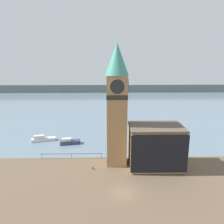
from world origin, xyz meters
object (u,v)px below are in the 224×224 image
object	(u,v)px
boat_near	(70,142)
mooring_bollard_far	(107,161)
clock_tower	(117,103)
mooring_bollard_near	(93,168)
boat_far	(42,139)
pier_building	(155,146)

from	to	relation	value
boat_near	mooring_bollard_far	size ratio (longest dim) A/B	7.27
clock_tower	mooring_bollard_far	distance (m)	12.87
boat_near	mooring_bollard_near	size ratio (longest dim) A/B	8.44
boat_near	mooring_bollard_far	bearing A→B (deg)	-57.41
clock_tower	boat_near	world-z (taller)	clock_tower
mooring_bollard_near	boat_far	bearing A→B (deg)	132.51
mooring_bollard_near	mooring_bollard_far	size ratio (longest dim) A/B	0.86
pier_building	boat_far	xyz separation A→B (m)	(-27.37, 14.64, -3.74)
pier_building	boat_near	bearing A→B (deg)	147.97
pier_building	clock_tower	bearing A→B (deg)	169.85
pier_building	boat_far	bearing A→B (deg)	151.86
boat_far	mooring_bollard_far	bearing A→B (deg)	-51.40
clock_tower	mooring_bollard_near	bearing A→B (deg)	-151.07
clock_tower	boat_far	xyz separation A→B (m)	(-19.51, 13.23, -12.50)
clock_tower	pier_building	world-z (taller)	clock_tower
clock_tower	boat_far	world-z (taller)	clock_tower
pier_building	mooring_bollard_far	distance (m)	10.75
boat_near	boat_far	world-z (taller)	boat_far
pier_building	mooring_bollard_near	xyz separation A→B (m)	(-12.76, -1.30, -3.99)
clock_tower	pier_building	size ratio (longest dim) A/B	2.28
pier_building	boat_far	size ratio (longest dim) A/B	1.68
boat_far	mooring_bollard_near	size ratio (longest dim) A/B	10.15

